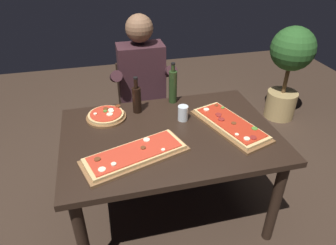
{
  "coord_description": "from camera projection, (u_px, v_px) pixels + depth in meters",
  "views": [
    {
      "loc": [
        -0.41,
        -1.61,
        1.87
      ],
      "look_at": [
        0.0,
        0.05,
        0.79
      ],
      "focal_mm": 32.68,
      "sensor_mm": 36.0,
      "label": 1
    }
  ],
  "objects": [
    {
      "name": "wine_bottle_dark",
      "position": [
        137.0,
        99.0,
        2.19
      ],
      "size": [
        0.06,
        0.06,
        0.27
      ],
      "color": "black",
      "rests_on": "dining_table"
    },
    {
      "name": "potted_plant_corner",
      "position": [
        289.0,
        65.0,
        3.28
      ],
      "size": [
        0.46,
        0.46,
        1.05
      ],
      "color": "tan",
      "rests_on": "ground_plane"
    },
    {
      "name": "pizza_rectangular_left",
      "position": [
        230.0,
        124.0,
        2.06
      ],
      "size": [
        0.41,
        0.63,
        0.05
      ],
      "color": "brown",
      "rests_on": "dining_table"
    },
    {
      "name": "oil_bottle_amber",
      "position": [
        173.0,
        86.0,
        2.3
      ],
      "size": [
        0.06,
        0.06,
        0.32
      ],
      "color": "#233819",
      "rests_on": "dining_table"
    },
    {
      "name": "pizza_rectangular_front",
      "position": [
        135.0,
        154.0,
        1.79
      ],
      "size": [
        0.67,
        0.42,
        0.05
      ],
      "color": "brown",
      "rests_on": "dining_table"
    },
    {
      "name": "tumbler_near_camera",
      "position": [
        183.0,
        114.0,
        2.12
      ],
      "size": [
        0.07,
        0.07,
        0.11
      ],
      "color": "silver",
      "rests_on": "dining_table"
    },
    {
      "name": "ground_plane",
      "position": [
        170.0,
        210.0,
        2.41
      ],
      "size": [
        6.4,
        6.4,
        0.0
      ],
      "primitive_type": "plane",
      "color": "#38281E"
    },
    {
      "name": "dining_table",
      "position": [
        170.0,
        144.0,
        2.06
      ],
      "size": [
        1.4,
        0.96,
        0.74
      ],
      "color": "black",
      "rests_on": "ground_plane"
    },
    {
      "name": "diner_chair",
      "position": [
        142.0,
        106.0,
        2.84
      ],
      "size": [
        0.44,
        0.44,
        0.87
      ],
      "color": "black",
      "rests_on": "ground_plane"
    },
    {
      "name": "seated_diner",
      "position": [
        143.0,
        86.0,
        2.6
      ],
      "size": [
        0.53,
        0.41,
        1.33
      ],
      "color": "#23232D",
      "rests_on": "ground_plane"
    },
    {
      "name": "pizza_round_far",
      "position": [
        106.0,
        116.0,
        2.16
      ],
      "size": [
        0.28,
        0.28,
        0.05
      ],
      "color": "brown",
      "rests_on": "dining_table"
    }
  ]
}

